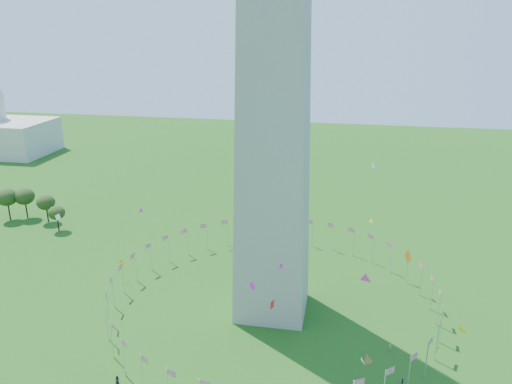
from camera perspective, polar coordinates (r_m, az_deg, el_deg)
flag_ring at (r=127.67m, az=1.86°, el=-11.45°), size 80.24×80.24×9.00m
kites_aloft at (r=98.51m, az=7.24°, el=-12.11°), size 84.55×74.39×34.60m
tree_line_west at (r=204.41m, az=-27.22°, el=-1.43°), size 54.98×15.26×11.74m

